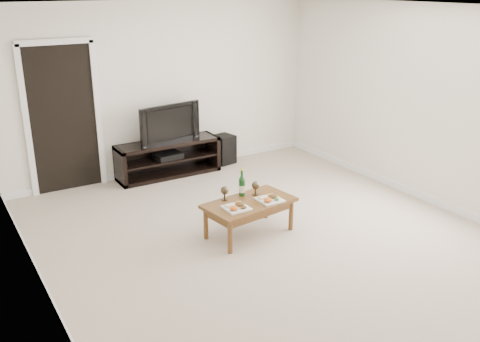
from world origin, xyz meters
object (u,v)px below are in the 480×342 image
at_px(media_console, 168,158).
at_px(coffee_table, 249,218).
at_px(television, 167,122).
at_px(subwoofer, 223,149).

relative_size(media_console, coffee_table, 1.51).
xyz_separation_m(media_console, coffee_table, (-0.02, -2.37, -0.07)).
relative_size(television, subwoofer, 2.17).
height_order(media_console, coffee_table, media_console).
height_order(media_console, subwoofer, media_console).
relative_size(media_console, television, 1.56).
bearing_deg(media_console, television, 0.00).
distance_m(television, coffee_table, 2.46).
bearing_deg(subwoofer, television, 173.97).
height_order(television, subwoofer, television).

